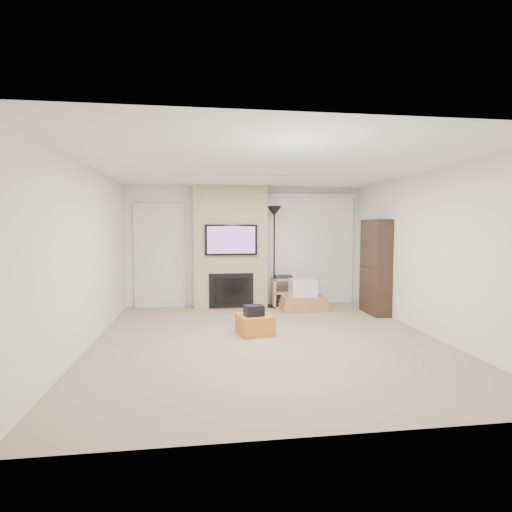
{
  "coord_description": "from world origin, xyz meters",
  "views": [
    {
      "loc": [
        -0.95,
        -5.69,
        1.64
      ],
      "look_at": [
        0.0,
        1.2,
        1.15
      ],
      "focal_mm": 28.0,
      "sensor_mm": 36.0,
      "label": 1
    }
  ],
  "objects": [
    {
      "name": "ottoman",
      "position": [
        -0.14,
        0.33,
        0.15
      ],
      "size": [
        0.59,
        0.59,
        0.3
      ],
      "primitive_type": "cube",
      "rotation": [
        0.0,
        0.0,
        0.19
      ],
      "color": "#C37524",
      "rests_on": "floor"
    },
    {
      "name": "floor_lamp",
      "position": [
        0.54,
        2.39,
        1.64
      ],
      "size": [
        0.31,
        0.31,
        2.08
      ],
      "color": "black",
      "rests_on": "floor"
    },
    {
      "name": "ceiling",
      "position": [
        0.0,
        0.0,
        2.5
      ],
      "size": [
        5.0,
        5.5,
        0.0
      ],
      "primitive_type": "cube",
      "color": "white",
      "rests_on": "wall_back"
    },
    {
      "name": "vertical_blinds",
      "position": [
        1.4,
        2.7,
        1.27
      ],
      "size": [
        1.98,
        0.1,
        2.37
      ],
      "color": "silver",
      "rests_on": "floor"
    },
    {
      "name": "wall_front",
      "position": [
        0.0,
        -2.75,
        1.25
      ],
      "size": [
        5.0,
        0.0,
        2.5
      ],
      "primitive_type": "cube",
      "rotation": [
        1.57,
        0.0,
        0.0
      ],
      "color": "white",
      "rests_on": "ground"
    },
    {
      "name": "av_stand",
      "position": [
        0.73,
        2.38,
        0.35
      ],
      "size": [
        0.45,
        0.38,
        0.66
      ],
      "color": "tan",
      "rests_on": "floor"
    },
    {
      "name": "floor",
      "position": [
        0.0,
        0.0,
        0.0
      ],
      "size": [
        5.0,
        5.5,
        0.0
      ],
      "primitive_type": "cube",
      "color": "tan",
      "rests_on": "ground"
    },
    {
      "name": "entry_door",
      "position": [
        -1.8,
        2.71,
        1.05
      ],
      "size": [
        1.02,
        0.11,
        2.14
      ],
      "color": "silver",
      "rests_on": "floor"
    },
    {
      "name": "fireplace_wall",
      "position": [
        -0.35,
        2.54,
        1.24
      ],
      "size": [
        1.5,
        0.47,
        2.5
      ],
      "color": "tan",
      "rests_on": "floor"
    },
    {
      "name": "wall_right",
      "position": [
        2.5,
        0.0,
        1.25
      ],
      "size": [
        0.0,
        5.5,
        2.5
      ],
      "primitive_type": "cube",
      "rotation": [
        1.57,
        0.0,
        1.57
      ],
      "color": "white",
      "rests_on": "ground"
    },
    {
      "name": "hvac_vent",
      "position": [
        0.4,
        0.8,
        2.5
      ],
      "size": [
        0.35,
        0.18,
        0.01
      ],
      "primitive_type": "cube",
      "color": "silver",
      "rests_on": "ceiling"
    },
    {
      "name": "wall_back",
      "position": [
        0.0,
        2.75,
        1.25
      ],
      "size": [
        5.0,
        0.0,
        2.5
      ],
      "primitive_type": "cube",
      "rotation": [
        1.57,
        0.0,
        0.0
      ],
      "color": "white",
      "rests_on": "ground"
    },
    {
      "name": "wall_left",
      "position": [
        -2.5,
        0.0,
        1.25
      ],
      "size": [
        0.0,
        5.5,
        2.5
      ],
      "primitive_type": "cube",
      "rotation": [
        1.57,
        0.0,
        1.57
      ],
      "color": "white",
      "rests_on": "ground"
    },
    {
      "name": "box_stack",
      "position": [
        1.07,
        2.05,
        0.23
      ],
      "size": [
        0.92,
        0.7,
        0.62
      ],
      "color": "#B47A49",
      "rests_on": "floor"
    },
    {
      "name": "black_bag",
      "position": [
        -0.16,
        0.28,
        0.38
      ],
      "size": [
        0.32,
        0.27,
        0.16
      ],
      "primitive_type": "cube",
      "rotation": [
        0.0,
        0.0,
        0.19
      ],
      "color": "black",
      "rests_on": "ottoman"
    },
    {
      "name": "bookshelf",
      "position": [
        2.34,
        1.49,
        0.9
      ],
      "size": [
        0.3,
        0.8,
        1.8
      ],
      "color": "black",
      "rests_on": "floor"
    }
  ]
}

